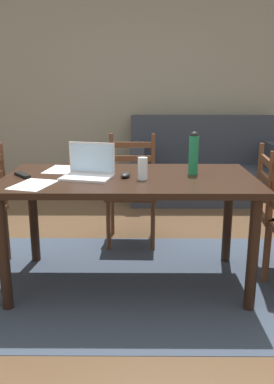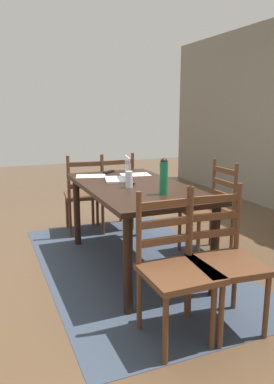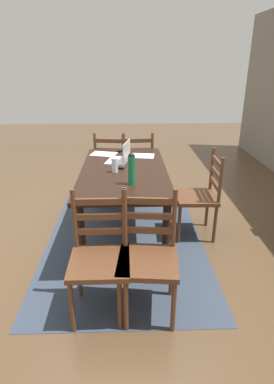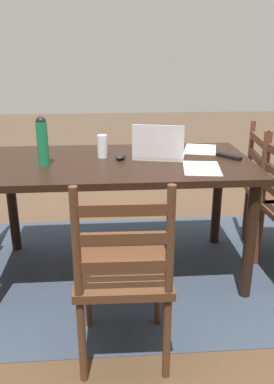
{
  "view_description": "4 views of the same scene",
  "coord_description": "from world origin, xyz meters",
  "px_view_note": "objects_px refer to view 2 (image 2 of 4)",
  "views": [
    {
      "loc": [
        0.07,
        -2.65,
        1.38
      ],
      "look_at": [
        0.05,
        0.13,
        0.63
      ],
      "focal_mm": 37.72,
      "sensor_mm": 36.0,
      "label": 1
    },
    {
      "loc": [
        3.06,
        -1.24,
        1.45
      ],
      "look_at": [
        -0.05,
        0.05,
        0.7
      ],
      "focal_mm": 34.79,
      "sensor_mm": 36.0,
      "label": 2
    },
    {
      "loc": [
        3.1,
        0.03,
        1.8
      ],
      "look_at": [
        -0.05,
        0.14,
        0.5
      ],
      "focal_mm": 29.29,
      "sensor_mm": 36.0,
      "label": 3
    },
    {
      "loc": [
        0.06,
        2.41,
        1.45
      ],
      "look_at": [
        -0.12,
        0.09,
        0.6
      ],
      "focal_mm": 37.25,
      "sensor_mm": 36.0,
      "label": 4
    }
  ],
  "objects_px": {
    "chair_left_far": "(113,192)",
    "chair_left_near": "(84,195)",
    "tv_remote": "(109,172)",
    "dining_table": "(135,195)",
    "laptop": "(122,174)",
    "chair_far_head": "(209,210)",
    "chair_right_near": "(176,269)",
    "chair_right_far": "(224,261)",
    "drinking_glass": "(129,179)",
    "computer_mouse": "(130,183)",
    "water_bottle": "(164,176)"
  },
  "relations": [
    {
      "from": "drinking_glass",
      "to": "tv_remote",
      "type": "bearing_deg",
      "value": 174.34
    },
    {
      "from": "chair_left_near",
      "to": "tv_remote",
      "type": "height_order",
      "value": "chair_left_near"
    },
    {
      "from": "dining_table",
      "to": "tv_remote",
      "type": "bearing_deg",
      "value": -179.26
    },
    {
      "from": "dining_table",
      "to": "chair_right_far",
      "type": "distance_m",
      "value": 1.17
    },
    {
      "from": "chair_right_near",
      "to": "drinking_glass",
      "type": "xyz_separation_m",
      "value": [
        -1.04,
        0.09,
        0.39
      ]
    },
    {
      "from": "chair_right_far",
      "to": "tv_remote",
      "type": "relative_size",
      "value": 5.59
    },
    {
      "from": "tv_remote",
      "to": "chair_left_far",
      "type": "bearing_deg",
      "value": 116.07
    },
    {
      "from": "chair_left_far",
      "to": "chair_far_head",
      "type": "distance_m",
      "value": 1.3
    },
    {
      "from": "chair_left_far",
      "to": "laptop",
      "type": "xyz_separation_m",
      "value": [
        0.87,
        -0.21,
        0.37
      ]
    },
    {
      "from": "chair_right_far",
      "to": "drinking_glass",
      "type": "distance_m",
      "value": 1.15
    },
    {
      "from": "chair_far_head",
      "to": "drinking_glass",
      "type": "bearing_deg",
      "value": -84.32
    },
    {
      "from": "chair_far_head",
      "to": "computer_mouse",
      "type": "xyz_separation_m",
      "value": [
        -0.02,
        -0.85,
        0.33
      ]
    },
    {
      "from": "laptop",
      "to": "computer_mouse",
      "type": "distance_m",
      "value": 0.25
    },
    {
      "from": "chair_left_near",
      "to": "computer_mouse",
      "type": "distance_m",
      "value": 1.17
    },
    {
      "from": "laptop",
      "to": "drinking_glass",
      "type": "distance_m",
      "value": 0.36
    },
    {
      "from": "dining_table",
      "to": "chair_far_head",
      "type": "height_order",
      "value": "chair_far_head"
    },
    {
      "from": "chair_right_near",
      "to": "chair_left_near",
      "type": "relative_size",
      "value": 1.0
    },
    {
      "from": "chair_right_near",
      "to": "laptop",
      "type": "bearing_deg",
      "value": 173.93
    },
    {
      "from": "water_bottle",
      "to": "dining_table",
      "type": "bearing_deg",
      "value": -170.52
    },
    {
      "from": "water_bottle",
      "to": "chair_left_far",
      "type": "bearing_deg",
      "value": 176.18
    },
    {
      "from": "chair_right_far",
      "to": "laptop",
      "type": "bearing_deg",
      "value": -171.5
    },
    {
      "from": "laptop",
      "to": "water_bottle",
      "type": "distance_m",
      "value": 0.72
    },
    {
      "from": "water_bottle",
      "to": "chair_right_far",
      "type": "bearing_deg",
      "value": 8.79
    },
    {
      "from": "dining_table",
      "to": "chair_left_far",
      "type": "height_order",
      "value": "chair_left_far"
    },
    {
      "from": "dining_table",
      "to": "chair_far_head",
      "type": "xyz_separation_m",
      "value": [
        0.0,
        0.81,
        -0.22
      ]
    },
    {
      "from": "drinking_glass",
      "to": "computer_mouse",
      "type": "bearing_deg",
      "value": 154.12
    },
    {
      "from": "chair_right_near",
      "to": "water_bottle",
      "type": "relative_size",
      "value": 3.23
    },
    {
      "from": "dining_table",
      "to": "chair_left_far",
      "type": "distance_m",
      "value": 1.17
    },
    {
      "from": "chair_left_far",
      "to": "laptop",
      "type": "bearing_deg",
      "value": -13.37
    },
    {
      "from": "chair_right_near",
      "to": "chair_left_near",
      "type": "distance_m",
      "value": 2.27
    },
    {
      "from": "chair_far_head",
      "to": "laptop",
      "type": "height_order",
      "value": "laptop"
    },
    {
      "from": "chair_far_head",
      "to": "tv_remote",
      "type": "relative_size",
      "value": 5.59
    },
    {
      "from": "chair_left_far",
      "to": "chair_left_near",
      "type": "xyz_separation_m",
      "value": [
        -0.0,
        -0.36,
        0.0
      ]
    },
    {
      "from": "chair_left_far",
      "to": "computer_mouse",
      "type": "distance_m",
      "value": 1.18
    },
    {
      "from": "chair_left_near",
      "to": "water_bottle",
      "type": "xyz_separation_m",
      "value": [
        1.57,
        0.26,
        0.47
      ]
    },
    {
      "from": "chair_left_far",
      "to": "water_bottle",
      "type": "distance_m",
      "value": 1.65
    },
    {
      "from": "chair_left_near",
      "to": "drinking_glass",
      "type": "bearing_deg",
      "value": 4.31
    },
    {
      "from": "chair_left_near",
      "to": "computer_mouse",
      "type": "xyz_separation_m",
      "value": [
        1.11,
        0.15,
        0.33
      ]
    },
    {
      "from": "chair_far_head",
      "to": "chair_right_far",
      "type": "height_order",
      "value": "same"
    },
    {
      "from": "chair_left_far",
      "to": "drinking_glass",
      "type": "relative_size",
      "value": 6.54
    },
    {
      "from": "chair_left_far",
      "to": "computer_mouse",
      "type": "xyz_separation_m",
      "value": [
        1.11,
        -0.21,
        0.33
      ]
    },
    {
      "from": "dining_table",
      "to": "laptop",
      "type": "distance_m",
      "value": 0.31
    },
    {
      "from": "chair_far_head",
      "to": "laptop",
      "type": "xyz_separation_m",
      "value": [
        -0.27,
        -0.84,
        0.37
      ]
    },
    {
      "from": "chair_right_near",
      "to": "computer_mouse",
      "type": "bearing_deg",
      "value": 172.96
    },
    {
      "from": "chair_right_far",
      "to": "laptop",
      "type": "distance_m",
      "value": 1.46
    },
    {
      "from": "chair_left_far",
      "to": "water_bottle",
      "type": "height_order",
      "value": "water_bottle"
    },
    {
      "from": "water_bottle",
      "to": "chair_far_head",
      "type": "bearing_deg",
      "value": 120.62
    },
    {
      "from": "chair_left_near",
      "to": "water_bottle",
      "type": "relative_size",
      "value": 3.23
    },
    {
      "from": "chair_left_near",
      "to": "tv_remote",
      "type": "distance_m",
      "value": 0.56
    },
    {
      "from": "chair_right_near",
      "to": "chair_left_near",
      "type": "bearing_deg",
      "value": -179.88
    }
  ]
}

